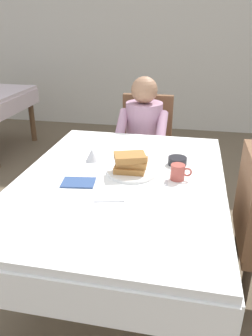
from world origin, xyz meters
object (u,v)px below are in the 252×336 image
at_px(syrup_pitcher, 92,155).
at_px(spoon_near_edge, 109,201).
at_px(chair_diner, 145,142).
at_px(fork_left_of_plate, 98,171).
at_px(cup_coffee, 178,172).
at_px(knife_right_of_plate, 166,177).
at_px(plate_breakfast, 132,172).
at_px(breakfast_stack, 131,162).
at_px(diner_person, 143,133).
at_px(dining_table_main, 121,192).
at_px(bowl_butter, 177,161).

xyz_separation_m(syrup_pitcher, spoon_near_edge, (0.22, -0.46, -0.04)).
distance_m(chair_diner, fork_left_of_plate, 1.15).
height_order(cup_coffee, knife_right_of_plate, cup_coffee).
xyz_separation_m(plate_breakfast, cup_coffee, (0.25, -0.03, 0.03)).
distance_m(plate_breakfast, breakfast_stack, 0.06).
height_order(diner_person, knife_right_of_plate, diner_person).
xyz_separation_m(chair_diner, fork_left_of_plate, (-0.11, -1.12, 0.21)).
relative_size(dining_table_main, cup_coffee, 13.49).
relative_size(plate_breakfast, spoon_near_edge, 1.87).
xyz_separation_m(diner_person, breakfast_stack, (0.07, -0.95, 0.14)).
distance_m(dining_table_main, bowl_butter, 0.39).
height_order(bowl_butter, knife_right_of_plate, bowl_butter).
xyz_separation_m(fork_left_of_plate, knife_right_of_plate, (0.38, 0.00, 0.00)).
xyz_separation_m(diner_person, plate_breakfast, (0.08, -0.94, 0.08)).
bearing_deg(breakfast_stack, bowl_butter, 35.39).
distance_m(plate_breakfast, spoon_near_edge, 0.34).
bearing_deg(chair_diner, syrup_pitcher, 79.06).
height_order(diner_person, spoon_near_edge, diner_person).
relative_size(chair_diner, knife_right_of_plate, 4.65).
distance_m(dining_table_main, spoon_near_edge, 0.28).
relative_size(plate_breakfast, syrup_pitcher, 3.50).
distance_m(syrup_pitcher, spoon_near_edge, 0.51).
distance_m(cup_coffee, fork_left_of_plate, 0.44).
bearing_deg(dining_table_main, cup_coffee, 7.42).
xyz_separation_m(cup_coffee, spoon_near_edge, (-0.30, -0.30, -0.04)).
height_order(chair_diner, fork_left_of_plate, chair_diner).
xyz_separation_m(dining_table_main, cup_coffee, (0.30, 0.04, 0.13)).
height_order(breakfast_stack, knife_right_of_plate, breakfast_stack).
height_order(dining_table_main, fork_left_of_plate, fork_left_of_plate).
xyz_separation_m(fork_left_of_plate, spoon_near_edge, (0.14, -0.31, 0.00)).
relative_size(chair_diner, syrup_pitcher, 11.62).
xyz_separation_m(plate_breakfast, spoon_near_edge, (-0.05, -0.33, -0.01)).
height_order(cup_coffee, syrup_pitcher, cup_coffee).
bearing_deg(plate_breakfast, diner_person, 94.91).
bearing_deg(knife_right_of_plate, bowl_butter, -19.36).
height_order(plate_breakfast, fork_left_of_plate, plate_breakfast).
xyz_separation_m(breakfast_stack, syrup_pitcher, (-0.26, 0.13, -0.03)).
distance_m(chair_diner, cup_coffee, 1.21).
bearing_deg(bowl_butter, spoon_near_edge, -119.78).
bearing_deg(syrup_pitcher, spoon_near_edge, -64.23).
distance_m(plate_breakfast, bowl_butter, 0.29).
distance_m(dining_table_main, knife_right_of_plate, 0.26).
relative_size(dining_table_main, spoon_near_edge, 10.16).
bearing_deg(bowl_butter, breakfast_stack, -144.61).
bearing_deg(plate_breakfast, syrup_pitcher, 155.09).
relative_size(knife_right_of_plate, spoon_near_edge, 1.33).
bearing_deg(bowl_butter, cup_coffee, -85.93).
bearing_deg(plate_breakfast, spoon_near_edge, -98.38).
xyz_separation_m(diner_person, syrup_pitcher, (-0.19, -0.82, 0.11)).
distance_m(cup_coffee, knife_right_of_plate, 0.08).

